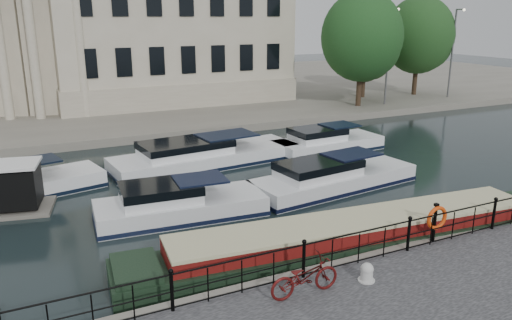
{
  "coord_description": "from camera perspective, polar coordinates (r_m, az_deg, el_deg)",
  "views": [
    {
      "loc": [
        -7.05,
        -13.56,
        8.02
      ],
      "look_at": [
        0.5,
        2.0,
        3.0
      ],
      "focal_mm": 35.0,
      "sensor_mm": 36.0,
      "label": 1
    }
  ],
  "objects": [
    {
      "name": "ground_plane",
      "position": [
        17.26,
        1.43,
        -11.51
      ],
      "size": [
        160.0,
        160.0,
        0.0
      ],
      "primitive_type": "plane",
      "color": "black",
      "rests_on": "ground"
    },
    {
      "name": "far_bank",
      "position": [
        53.59,
        -18.19,
        7.08
      ],
      "size": [
        120.0,
        42.0,
        0.55
      ],
      "primitive_type": "cube",
      "color": "#6B665B",
      "rests_on": "ground_plane"
    },
    {
      "name": "railing",
      "position": [
        14.97,
        5.49,
        -11.0
      ],
      "size": [
        24.14,
        0.14,
        1.22
      ],
      "color": "black",
      "rests_on": "near_quay"
    },
    {
      "name": "civic_building",
      "position": [
        48.65,
        -19.35,
        14.16
      ],
      "size": [
        53.55,
        31.84,
        16.85
      ],
      "color": "#ADA38C",
      "rests_on": "far_bank"
    },
    {
      "name": "lamp_posts",
      "position": [
        47.71,
        18.43,
        11.52
      ],
      "size": [
        8.24,
        1.55,
        8.07
      ],
      "color": "#59595B",
      "rests_on": "far_bank"
    },
    {
      "name": "bicycle",
      "position": [
        14.16,
        5.58,
        -13.13
      ],
      "size": [
        2.11,
        0.74,
        1.11
      ],
      "primitive_type": "imported",
      "rotation": [
        0.0,
        0.0,
        1.57
      ],
      "color": "#4B0E0D",
      "rests_on": "near_quay"
    },
    {
      "name": "mooring_bollard",
      "position": [
        15.25,
        12.55,
        -12.44
      ],
      "size": [
        0.5,
        0.5,
        0.57
      ],
      "color": "#B5B4B0",
      "rests_on": "near_quay"
    },
    {
      "name": "life_ring_post",
      "position": [
        18.03,
        19.94,
        -6.31
      ],
      "size": [
        0.85,
        0.21,
        1.39
      ],
      "color": "black",
      "rests_on": "near_quay"
    },
    {
      "name": "narrowboat",
      "position": [
        18.3,
        11.64,
        -8.89
      ],
      "size": [
        17.27,
        3.87,
        1.62
      ],
      "rotation": [
        0.0,
        0.0,
        -0.09
      ],
      "color": "black",
      "rests_on": "ground_plane"
    },
    {
      "name": "harbour_hut",
      "position": [
        23.41,
        -25.68,
        -3.04
      ],
      "size": [
        3.12,
        2.77,
        2.17
      ],
      "rotation": [
        0.0,
        0.0,
        -0.21
      ],
      "color": "#6B665B",
      "rests_on": "ground_plane"
    },
    {
      "name": "cabin_cruisers",
      "position": [
        25.4,
        -4.61,
        -1.4
      ],
      "size": [
        25.38,
        10.27,
        1.99
      ],
      "color": "silver",
      "rests_on": "ground_plane"
    },
    {
      "name": "trees",
      "position": [
        47.45,
        15.0,
        12.97
      ],
      "size": [
        15.55,
        9.49,
        9.53
      ],
      "color": "black",
      "rests_on": "far_bank"
    }
  ]
}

